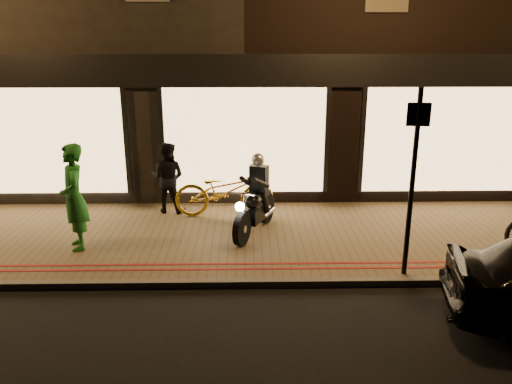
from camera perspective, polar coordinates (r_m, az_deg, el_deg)
ground at (r=8.08m, az=-1.27°, el=-10.94°), size 90.00×90.00×0.00m
sidewalk at (r=9.87m, az=-1.25°, el=-5.20°), size 50.00×4.00×0.12m
kerb_stone at (r=8.09m, az=-1.27°, el=-10.40°), size 50.00×0.14×0.12m
red_kerb_lines at (r=8.51m, az=-1.27°, el=-8.48°), size 50.00×0.26×0.01m
building_row at (r=16.14m, az=-1.32°, el=18.57°), size 48.00×10.11×8.50m
motorcycle at (r=9.75m, az=-0.03°, el=-1.26°), size 0.92×1.84×1.59m
sign_post at (r=8.07m, az=17.51°, el=1.94°), size 0.35×0.09×3.00m
bicycle_gold at (r=10.71m, az=-3.62°, el=0.08°), size 2.14×0.78×1.12m
person_green at (r=9.49m, az=-20.09°, el=-0.57°), size 0.71×0.83×1.94m
person_dark at (r=11.09m, az=-10.05°, el=1.63°), size 0.87×0.74×1.56m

